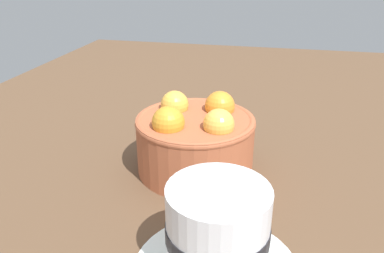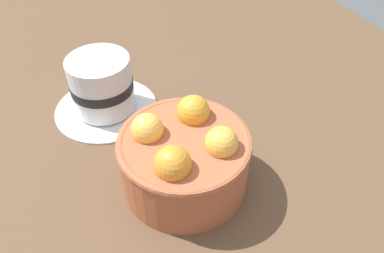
{
  "view_description": "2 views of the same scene",
  "coord_description": "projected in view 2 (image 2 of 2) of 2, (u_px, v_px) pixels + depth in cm",
  "views": [
    {
      "loc": [
        -42.62,
        -9.15,
        25.59
      ],
      "look_at": [
        0.47,
        0.53,
        5.81
      ],
      "focal_mm": 35.81,
      "sensor_mm": 36.0,
      "label": 1
    },
    {
      "loc": [
        27.18,
        -10.39,
        36.24
      ],
      "look_at": [
        -1.8,
        1.73,
        7.0
      ],
      "focal_mm": 35.32,
      "sensor_mm": 36.0,
      "label": 2
    }
  ],
  "objects": [
    {
      "name": "terracotta_bowl",
      "position": [
        184.0,
        157.0,
        0.43
      ],
      "size": [
        14.99,
        14.99,
        9.73
      ],
      "color": "#AD5938",
      "rests_on": "ground_plane"
    },
    {
      "name": "ground_plane",
      "position": [
        185.0,
        191.0,
        0.47
      ],
      "size": [
        151.41,
        98.78,
        3.68
      ],
      "primitive_type": "cube",
      "color": "brown"
    },
    {
      "name": "coffee_cup",
      "position": [
        102.0,
        88.0,
        0.53
      ],
      "size": [
        14.86,
        14.86,
        8.62
      ],
      "color": "white",
      "rests_on": "ground_plane"
    }
  ]
}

